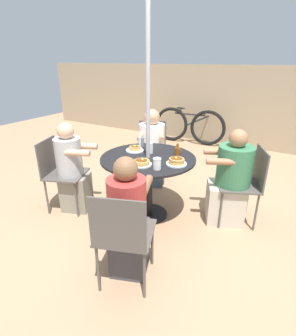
{
  "coord_description": "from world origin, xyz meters",
  "views": [
    {
      "loc": [
        1.39,
        -2.4,
        1.78
      ],
      "look_at": [
        0.0,
        0.0,
        0.62
      ],
      "focal_mm": 28.0,
      "sensor_mm": 36.0,
      "label": 1
    }
  ],
  "objects_px": {
    "patio_table": "(148,170)",
    "drinking_glass_b": "(141,142)",
    "coffee_cup": "(157,164)",
    "drinking_glass_a": "(150,148)",
    "pancake_plate_a": "(141,163)",
    "diner_north": "(230,182)",
    "diner_west": "(128,222)",
    "bicycle": "(189,126)",
    "patio_chair_west": "(123,233)",
    "pancake_plate_c": "(177,162)",
    "diner_south": "(72,171)",
    "syrup_bottle": "(177,152)",
    "patio_chair_south": "(59,169)",
    "patio_chair_east": "(152,146)",
    "pancake_plate_b": "(135,149)",
    "patio_chair_north": "(246,180)",
    "diner_east": "(152,151)"
  },
  "relations": [
    {
      "from": "pancake_plate_a",
      "to": "syrup_bottle",
      "type": "distance_m",
      "value": 0.47
    },
    {
      "from": "patio_chair_north",
      "to": "coffee_cup",
      "type": "bearing_deg",
      "value": 108.8
    },
    {
      "from": "patio_chair_west",
      "to": "diner_west",
      "type": "height_order",
      "value": "diner_west"
    },
    {
      "from": "patio_table",
      "to": "patio_chair_east",
      "type": "relative_size",
      "value": 1.2
    },
    {
      "from": "patio_table",
      "to": "drinking_glass_b",
      "type": "height_order",
      "value": "drinking_glass_b"
    },
    {
      "from": "diner_east",
      "to": "diner_west",
      "type": "bearing_deg",
      "value": 86.53
    },
    {
      "from": "patio_chair_east",
      "to": "diner_south",
      "type": "relative_size",
      "value": 0.81
    },
    {
      "from": "pancake_plate_c",
      "to": "syrup_bottle",
      "type": "xyz_separation_m",
      "value": [
        -0.09,
        0.21,
        0.03
      ]
    },
    {
      "from": "diner_west",
      "to": "bicycle",
      "type": "distance_m",
      "value": 4.06
    },
    {
      "from": "diner_south",
      "to": "diner_west",
      "type": "distance_m",
      "value": 1.31
    },
    {
      "from": "patio_table",
      "to": "coffee_cup",
      "type": "distance_m",
      "value": 0.42
    },
    {
      "from": "diner_east",
      "to": "bicycle",
      "type": "distance_m",
      "value": 2.24
    },
    {
      "from": "pancake_plate_a",
      "to": "diner_north",
      "type": "bearing_deg",
      "value": 37.49
    },
    {
      "from": "patio_chair_south",
      "to": "syrup_bottle",
      "type": "xyz_separation_m",
      "value": [
        1.32,
        0.56,
        0.29
      ]
    },
    {
      "from": "patio_chair_south",
      "to": "diner_south",
      "type": "height_order",
      "value": "diner_south"
    },
    {
      "from": "diner_north",
      "to": "pancake_plate_c",
      "type": "relative_size",
      "value": 5.02
    },
    {
      "from": "pancake_plate_a",
      "to": "syrup_bottle",
      "type": "height_order",
      "value": "syrup_bottle"
    },
    {
      "from": "coffee_cup",
      "to": "drinking_glass_a",
      "type": "distance_m",
      "value": 0.49
    },
    {
      "from": "diner_north",
      "to": "drinking_glass_b",
      "type": "distance_m",
      "value": 1.16
    },
    {
      "from": "pancake_plate_b",
      "to": "patio_chair_west",
      "type": "bearing_deg",
      "value": -61.53
    },
    {
      "from": "patio_table",
      "to": "diner_north",
      "type": "relative_size",
      "value": 0.98
    },
    {
      "from": "patio_table",
      "to": "patio_chair_north",
      "type": "distance_m",
      "value": 1.11
    },
    {
      "from": "diner_west",
      "to": "pancake_plate_a",
      "type": "distance_m",
      "value": 0.74
    },
    {
      "from": "pancake_plate_a",
      "to": "pancake_plate_c",
      "type": "xyz_separation_m",
      "value": [
        0.31,
        0.2,
        0.01
      ]
    },
    {
      "from": "patio_table",
      "to": "patio_chair_west",
      "type": "xyz_separation_m",
      "value": [
        0.38,
        -1.04,
        -0.07
      ]
    },
    {
      "from": "patio_chair_south",
      "to": "drinking_glass_b",
      "type": "xyz_separation_m",
      "value": [
        0.77,
        0.68,
        0.29
      ]
    },
    {
      "from": "patio_chair_north",
      "to": "pancake_plate_b",
      "type": "height_order",
      "value": "patio_chair_north"
    },
    {
      "from": "patio_chair_west",
      "to": "syrup_bottle",
      "type": "distance_m",
      "value": 1.25
    },
    {
      "from": "pancake_plate_c",
      "to": "syrup_bottle",
      "type": "relative_size",
      "value": 1.39
    },
    {
      "from": "patio_table",
      "to": "patio_chair_east",
      "type": "bearing_deg",
      "value": 116.85
    },
    {
      "from": "patio_chair_east",
      "to": "diner_south",
      "type": "xyz_separation_m",
      "value": [
        -0.37,
        -1.32,
        -0.01
      ]
    },
    {
      "from": "patio_chair_north",
      "to": "syrup_bottle",
      "type": "bearing_deg",
      "value": 86.83
    },
    {
      "from": "syrup_bottle",
      "to": "patio_chair_north",
      "type": "bearing_deg",
      "value": 20.16
    },
    {
      "from": "patio_chair_west",
      "to": "coffee_cup",
      "type": "distance_m",
      "value": 0.85
    },
    {
      "from": "diner_south",
      "to": "diner_west",
      "type": "xyz_separation_m",
      "value": [
        1.19,
        -0.55,
        -0.01
      ]
    },
    {
      "from": "patio_chair_west",
      "to": "coffee_cup",
      "type": "bearing_deg",
      "value": 79.11
    },
    {
      "from": "pancake_plate_b",
      "to": "pancake_plate_c",
      "type": "bearing_deg",
      "value": -13.85
    },
    {
      "from": "bicycle",
      "to": "diner_west",
      "type": "bearing_deg",
      "value": -79.83
    },
    {
      "from": "diner_north",
      "to": "coffee_cup",
      "type": "distance_m",
      "value": 0.92
    },
    {
      "from": "pancake_plate_b",
      "to": "coffee_cup",
      "type": "xyz_separation_m",
      "value": [
        0.5,
        -0.36,
        0.04
      ]
    },
    {
      "from": "patio_table",
      "to": "patio_chair_east",
      "type": "distance_m",
      "value": 1.11
    },
    {
      "from": "diner_north",
      "to": "patio_chair_west",
      "type": "relative_size",
      "value": 1.23
    },
    {
      "from": "pancake_plate_b",
      "to": "bicycle",
      "type": "bearing_deg",
      "value": 98.89
    },
    {
      "from": "patio_table",
      "to": "patio_chair_south",
      "type": "height_order",
      "value": "patio_chair_south"
    },
    {
      "from": "pancake_plate_a",
      "to": "syrup_bottle",
      "type": "xyz_separation_m",
      "value": [
        0.22,
        0.41,
        0.04
      ]
    },
    {
      "from": "drinking_glass_a",
      "to": "drinking_glass_b",
      "type": "relative_size",
      "value": 1.04
    },
    {
      "from": "pancake_plate_b",
      "to": "coffee_cup",
      "type": "bearing_deg",
      "value": -36.04
    },
    {
      "from": "diner_west",
      "to": "pancake_plate_b",
      "type": "xyz_separation_m",
      "value": [
        -0.57,
        0.99,
        0.27
      ]
    },
    {
      "from": "diner_south",
      "to": "coffee_cup",
      "type": "bearing_deg",
      "value": 73.19
    },
    {
      "from": "patio_chair_west",
      "to": "pancake_plate_c",
      "type": "bearing_deg",
      "value": 70.5
    }
  ]
}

